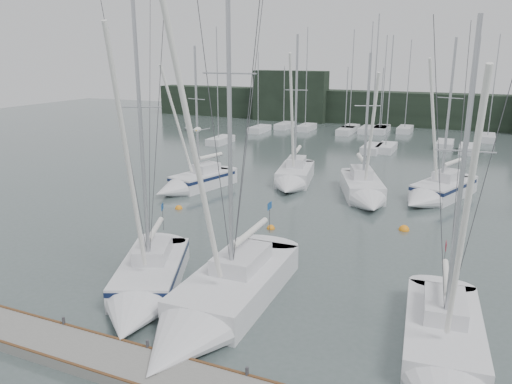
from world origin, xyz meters
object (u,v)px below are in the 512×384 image
Objects in this scene: sailboat_mid_c at (365,193)px; buoy_b at (404,230)px; buoy_a at (271,229)px; sailboat_near_right at (445,362)px; sailboat_mid_a at (191,183)px; sailboat_near_left at (144,288)px; sailboat_near_center at (212,308)px; sailboat_mid_d at (434,193)px; sailboat_mid_b at (293,179)px; buoy_c at (179,209)px.

sailboat_mid_c is 17.47× the size of buoy_b.
sailboat_near_right is at bearing -45.67° from buoy_a.
sailboat_mid_a is 1.04× the size of sailboat_mid_c.
sailboat_mid_a is 11.05m from buoy_a.
sailboat_near_left is 0.85× the size of sailboat_near_center.
sailboat_near_left is at bearing 172.82° from sailboat_near_right.
sailboat_mid_d is at bearing 71.41° from sailboat_near_center.
sailboat_mid_c is 0.91× the size of sailboat_mid_d.
sailboat_near_left reaches higher than sailboat_near_right.
sailboat_mid_a is 18.21× the size of buoy_b.
sailboat_near_right reaches higher than buoy_a.
buoy_a is 8.38m from buoy_b.
sailboat_mid_b is at bearing -158.55° from sailboat_mid_d.
sailboat_near_center reaches higher than buoy_c.
sailboat_mid_b reaches higher than sailboat_mid_d.
sailboat_mid_d is (4.74, 2.17, -0.00)m from sailboat_mid_c.
sailboat_mid_c is at bearing 124.13° from buoy_b.
sailboat_near_left is 21.56m from sailboat_mid_b.
sailboat_near_center reaches higher than sailboat_near_left.
sailboat_mid_b reaches higher than sailboat_mid_c.
sailboat_mid_c is 5.22m from sailboat_mid_d.
sailboat_mid_b is at bearing 99.88° from sailboat_near_center.
sailboat_mid_d is at bearing 50.29° from buoy_a.
sailboat_near_left is at bearing -98.59° from buoy_a.
sailboat_mid_a is (-11.45, 17.25, 0.02)m from sailboat_near_center.
sailboat_mid_b is 1.12× the size of sailboat_mid_c.
buoy_c is (-7.63, 1.23, 0.00)m from buoy_a.
sailboat_near_left is at bearing 171.92° from sailboat_near_center.
sailboat_near_left reaches higher than sailboat_mid_c.
sailboat_near_left reaches higher than sailboat_mid_a.
sailboat_near_left is 3.76m from sailboat_near_center.
sailboat_near_right is (12.76, -0.36, -0.06)m from sailboat_near_left.
sailboat_mid_b is (-4.42, 21.98, 0.02)m from sailboat_near_center.
buoy_a is (-8.87, -10.68, -0.63)m from sailboat_mid_d.
sailboat_mid_d reaches higher than buoy_c.
buoy_a is (-2.07, 11.44, -0.59)m from sailboat_near_center.
sailboat_mid_c is 6.50m from buoy_b.
sailboat_mid_a is at bearing 91.19° from sailboat_near_left.
sailboat_mid_b is 12.54m from buoy_b.
sailboat_mid_a is 23.21× the size of buoy_a.
sailboat_near_left is at bearing -123.65° from buoy_b.
sailboat_mid_d is 24.38× the size of buoy_a.
sailboat_near_left is 27.57× the size of buoy_a.
sailboat_mid_d reaches higher than sailboat_mid_c.
sailboat_mid_c reaches higher than buoy_b.
sailboat_mid_a is at bearing 170.52° from sailboat_mid_c.
buoy_a is (2.35, -10.54, -0.60)m from sailboat_mid_b.
buoy_a is at bearing -88.87° from sailboat_mid_b.
sailboat_near_right reaches higher than sailboat_mid_d.
sailboat_mid_d is 13.90m from buoy_a.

